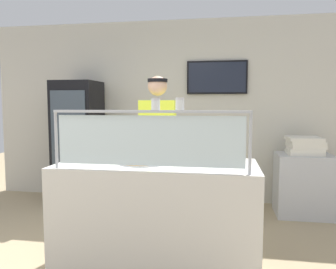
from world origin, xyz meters
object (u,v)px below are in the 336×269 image
(parmesan_shaker, at_px, (156,105))
(pizza_box_stack, at_px, (305,146))
(pizza_server, at_px, (147,159))
(worker_figure, at_px, (158,146))
(pizza_tray, at_px, (143,161))
(drink_fridge, at_px, (78,143))
(pepper_flake_shaker, at_px, (180,105))

(parmesan_shaker, height_order, pizza_box_stack, parmesan_shaker)
(pizza_server, bearing_deg, worker_figure, 93.26)
(pizza_tray, relative_size, pizza_server, 1.56)
(drink_fridge, bearing_deg, pizza_box_stack, -0.79)
(parmesan_shaker, height_order, pepper_flake_shaker, pepper_flake_shaker)
(parmesan_shaker, bearing_deg, drink_fridge, 127.19)
(pepper_flake_shaker, distance_m, pizza_box_stack, 2.53)
(pizza_server, bearing_deg, pepper_flake_shaker, -43.80)
(worker_figure, relative_size, drink_fridge, 0.98)
(worker_figure, relative_size, pizza_box_stack, 3.90)
(pizza_server, relative_size, pepper_flake_shaker, 2.97)
(pizza_server, relative_size, pizza_box_stack, 0.62)
(worker_figure, bearing_deg, pizza_server, -85.78)
(pizza_tray, bearing_deg, pizza_box_stack, 45.26)
(drink_fridge, bearing_deg, pepper_flake_shaker, -49.80)
(parmesan_shaker, bearing_deg, pizza_server, 115.24)
(pizza_server, height_order, pizza_box_stack, pizza_box_stack)
(pizza_tray, height_order, pepper_flake_shaker, pepper_flake_shaker)
(pepper_flake_shaker, bearing_deg, worker_figure, 109.46)
(pizza_tray, relative_size, pizza_box_stack, 0.97)
(pepper_flake_shaker, xyz_separation_m, worker_figure, (-0.38, 1.08, -0.45))
(worker_figure, distance_m, drink_fridge, 1.74)
(pizza_server, bearing_deg, pizza_box_stack, 45.33)
(pepper_flake_shaker, xyz_separation_m, pizza_box_stack, (1.36, 2.07, -0.53))
(parmesan_shaker, relative_size, pepper_flake_shaker, 0.95)
(worker_figure, xyz_separation_m, drink_fridge, (-1.40, 1.03, -0.11))
(drink_fridge, bearing_deg, pizza_server, -51.12)
(pizza_server, bearing_deg, pizza_tray, 153.27)
(parmesan_shaker, xyz_separation_m, pepper_flake_shaker, (0.18, -0.00, 0.00))
(worker_figure, distance_m, pizza_box_stack, 2.01)
(drink_fridge, distance_m, pizza_box_stack, 3.15)
(worker_figure, height_order, pizza_box_stack, worker_figure)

